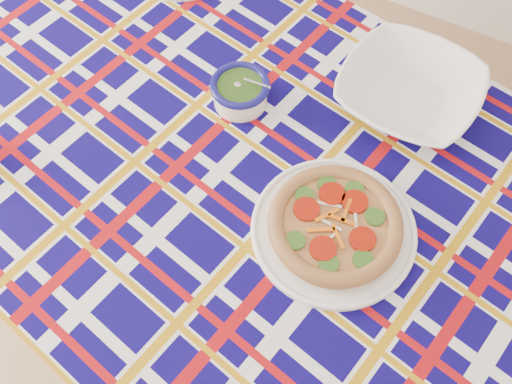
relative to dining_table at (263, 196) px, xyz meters
The scene contains 6 objects.
floor 1.05m from the dining_table, 145.95° to the right, with size 4.00×4.00×0.00m, color #9D7351.
dining_table is the anchor object (origin of this frame).
tablecloth 0.03m from the dining_table, 90.00° to the right, with size 1.83×1.15×0.12m, color #0B044D, non-canonical shape.
main_focaccia_plate 0.23m from the dining_table, 14.36° to the right, with size 0.35×0.35×0.07m, color #AC6F3D, non-canonical shape.
pesto_bowl 0.25m from the dining_table, 132.38° to the left, with size 0.14×0.14×0.08m, color #1D3A0F, non-canonical shape.
serving_bowl 0.42m from the dining_table, 59.67° to the left, with size 0.32×0.32×0.08m, color white.
Camera 1 is at (0.89, -0.17, 1.93)m, focal length 40.00 mm.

